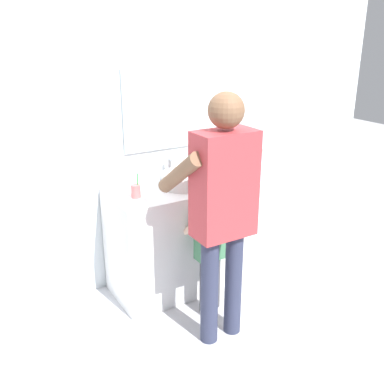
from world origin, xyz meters
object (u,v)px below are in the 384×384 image
(toothbrush_cup, at_px, (136,191))
(soap_bottle, at_px, (224,169))
(child_toddler, at_px, (210,242))
(adult_parent, at_px, (222,200))

(toothbrush_cup, height_order, soap_bottle, toothbrush_cup)
(toothbrush_cup, bearing_deg, soap_bottle, 4.24)
(toothbrush_cup, relative_size, child_toddler, 0.22)
(soap_bottle, distance_m, child_toddler, 0.68)
(toothbrush_cup, distance_m, soap_bottle, 0.81)
(toothbrush_cup, xyz_separation_m, soap_bottle, (0.80, 0.06, 0.02))
(soap_bottle, bearing_deg, child_toddler, -134.09)
(adult_parent, bearing_deg, child_toddler, 70.09)
(toothbrush_cup, bearing_deg, child_toddler, -41.18)
(toothbrush_cup, relative_size, soap_bottle, 1.25)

